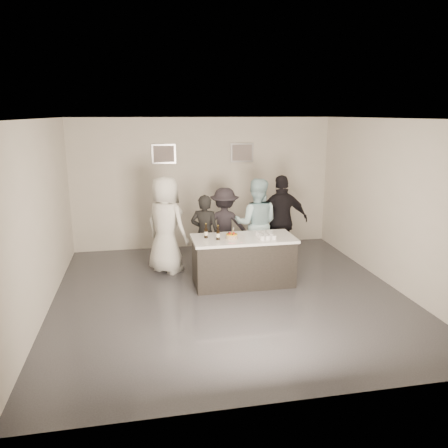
# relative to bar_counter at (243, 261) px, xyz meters

# --- Properties ---
(floor) EXTENTS (6.00, 6.00, 0.00)m
(floor) POSITION_rel_bar_counter_xyz_m (-0.35, -0.44, -0.45)
(floor) COLOR #3D3D42
(floor) RESTS_ON ground
(ceiling) EXTENTS (6.00, 6.00, 0.00)m
(ceiling) POSITION_rel_bar_counter_xyz_m (-0.35, -0.44, 2.55)
(ceiling) COLOR white
(wall_back) EXTENTS (6.00, 0.04, 3.00)m
(wall_back) POSITION_rel_bar_counter_xyz_m (-0.35, 2.56, 1.05)
(wall_back) COLOR beige
(wall_back) RESTS_ON ground
(wall_front) EXTENTS (6.00, 0.04, 3.00)m
(wall_front) POSITION_rel_bar_counter_xyz_m (-0.35, -3.44, 1.05)
(wall_front) COLOR beige
(wall_front) RESTS_ON ground
(wall_left) EXTENTS (0.04, 6.00, 3.00)m
(wall_left) POSITION_rel_bar_counter_xyz_m (-3.35, -0.44, 1.05)
(wall_left) COLOR beige
(wall_left) RESTS_ON ground
(wall_right) EXTENTS (0.04, 6.00, 3.00)m
(wall_right) POSITION_rel_bar_counter_xyz_m (2.65, -0.44, 1.05)
(wall_right) COLOR beige
(wall_right) RESTS_ON ground
(picture_left) EXTENTS (0.54, 0.04, 0.44)m
(picture_left) POSITION_rel_bar_counter_xyz_m (-1.25, 2.53, 1.75)
(picture_left) COLOR #B2B2B7
(picture_left) RESTS_ON wall_back
(picture_right) EXTENTS (0.54, 0.04, 0.44)m
(picture_right) POSITION_rel_bar_counter_xyz_m (0.55, 2.53, 1.75)
(picture_right) COLOR #B2B2B7
(picture_right) RESTS_ON wall_back
(bar_counter) EXTENTS (1.86, 0.86, 0.90)m
(bar_counter) POSITION_rel_bar_counter_xyz_m (0.00, 0.00, 0.00)
(bar_counter) COLOR white
(bar_counter) RESTS_ON ground
(cake) EXTENTS (0.21, 0.21, 0.07)m
(cake) POSITION_rel_bar_counter_xyz_m (-0.23, -0.04, 0.49)
(cake) COLOR yellow
(cake) RESTS_ON bar_counter
(beer_bottle_a) EXTENTS (0.07, 0.07, 0.26)m
(beer_bottle_a) POSITION_rel_bar_counter_xyz_m (-0.67, 0.09, 0.58)
(beer_bottle_a) COLOR black
(beer_bottle_a) RESTS_ON bar_counter
(beer_bottle_b) EXTENTS (0.07, 0.07, 0.26)m
(beer_bottle_b) POSITION_rel_bar_counter_xyz_m (-0.48, -0.07, 0.58)
(beer_bottle_b) COLOR black
(beer_bottle_b) RESTS_ON bar_counter
(tumbler_cluster) EXTENTS (0.30, 0.40, 0.08)m
(tumbler_cluster) POSITION_rel_bar_counter_xyz_m (0.39, -0.08, 0.49)
(tumbler_cluster) COLOR gold
(tumbler_cluster) RESTS_ON bar_counter
(candles) EXTENTS (0.24, 0.08, 0.01)m
(candles) POSITION_rel_bar_counter_xyz_m (-0.23, -0.33, 0.45)
(candles) COLOR pink
(candles) RESTS_ON bar_counter
(person_main_black) EXTENTS (0.67, 0.56, 1.56)m
(person_main_black) POSITION_rel_bar_counter_xyz_m (-0.59, 0.80, 0.33)
(person_main_black) COLOR black
(person_main_black) RESTS_ON ground
(person_main_blue) EXTENTS (1.06, 0.93, 1.84)m
(person_main_blue) POSITION_rel_bar_counter_xyz_m (0.47, 0.85, 0.47)
(person_main_blue) COLOR #A9D3DD
(person_main_blue) RESTS_ON ground
(person_guest_left) EXTENTS (1.10, 1.09, 1.92)m
(person_guest_left) POSITION_rel_bar_counter_xyz_m (-1.34, 0.94, 0.51)
(person_guest_left) COLOR white
(person_guest_left) RESTS_ON ground
(person_guest_right) EXTENTS (1.12, 0.51, 1.87)m
(person_guest_right) POSITION_rel_bar_counter_xyz_m (1.03, 0.95, 0.49)
(person_guest_right) COLOR black
(person_guest_right) RESTS_ON ground
(person_guest_back) EXTENTS (1.14, 0.82, 1.59)m
(person_guest_back) POSITION_rel_bar_counter_xyz_m (-0.10, 1.31, 0.35)
(person_guest_back) COLOR #262228
(person_guest_back) RESTS_ON ground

